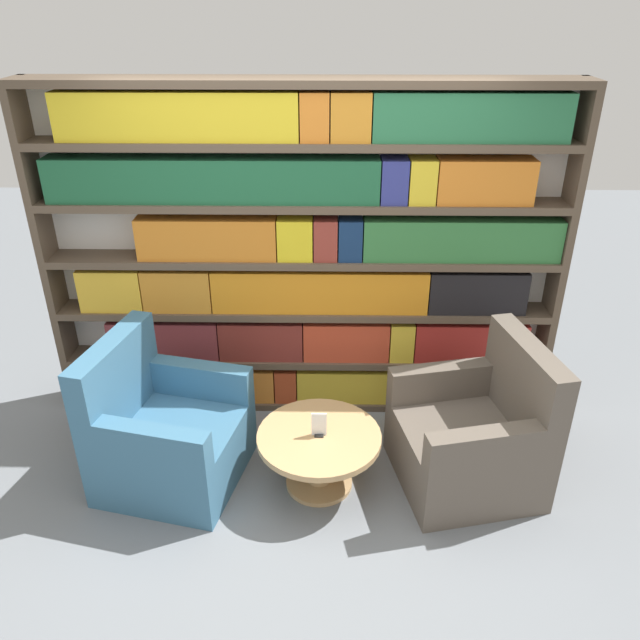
{
  "coord_description": "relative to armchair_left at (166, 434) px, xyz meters",
  "views": [
    {
      "loc": [
        0.17,
        -2.72,
        2.77
      ],
      "look_at": [
        0.12,
        0.69,
        0.97
      ],
      "focal_mm": 35.0,
      "sensor_mm": 36.0,
      "label": 1
    }
  ],
  "objects": [
    {
      "name": "ground_plane",
      "position": [
        0.84,
        -0.39,
        -0.32
      ],
      "size": [
        14.0,
        14.0,
        0.0
      ],
      "primitive_type": "plane",
      "color": "slate"
    },
    {
      "name": "armchair_left",
      "position": [
        0.0,
        0.0,
        0.0
      ],
      "size": [
        0.97,
        0.97,
        0.95
      ],
      "rotation": [
        0.0,
        0.0,
        1.35
      ],
      "color": "#386684",
      "rests_on": "ground_plane"
    },
    {
      "name": "armchair_right",
      "position": [
        1.93,
        -0.0,
        0.0
      ],
      "size": [
        0.96,
        0.96,
        0.95
      ],
      "rotation": [
        0.0,
        0.0,
        -1.36
      ],
      "color": "brown",
      "rests_on": "ground_plane"
    },
    {
      "name": "table_sign",
      "position": [
        0.96,
        -0.08,
        0.14
      ],
      "size": [
        0.09,
        0.06,
        0.16
      ],
      "color": "black",
      "rests_on": "coffee_table"
    },
    {
      "name": "coffee_table",
      "position": [
        0.96,
        -0.08,
        -0.04
      ],
      "size": [
        0.76,
        0.76,
        0.39
      ],
      "color": "tan",
      "rests_on": "ground_plane"
    },
    {
      "name": "bookshelf",
      "position": [
        0.87,
        0.85,
        0.85
      ],
      "size": [
        3.51,
        0.3,
        2.32
      ],
      "color": "silver",
      "rests_on": "ground_plane"
    }
  ]
}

